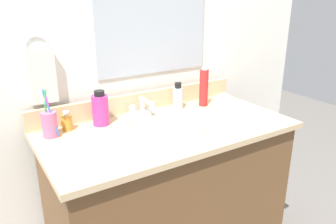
# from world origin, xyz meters

# --- Properties ---
(vanity_cabinet) EXTENTS (1.04, 0.51, 0.71)m
(vanity_cabinet) POSITION_xyz_m (0.00, 0.00, 0.35)
(vanity_cabinet) COLOR brown
(vanity_cabinet) RESTS_ON ground_plane
(countertop) EXTENTS (1.08, 0.55, 0.03)m
(countertop) POSITION_xyz_m (0.00, 0.00, 0.72)
(countertop) COLOR #D1B284
(countertop) RESTS_ON vanity_cabinet
(backsplash) EXTENTS (1.08, 0.02, 0.09)m
(backsplash) POSITION_xyz_m (0.00, 0.26, 0.78)
(backsplash) COLOR #D1B284
(backsplash) RESTS_ON countertop
(back_wall) EXTENTS (2.18, 0.04, 1.30)m
(back_wall) POSITION_xyz_m (0.00, 0.32, 0.65)
(back_wall) COLOR white
(back_wall) RESTS_ON ground_plane
(mirror_panel) EXTENTS (0.60, 0.01, 0.56)m
(mirror_panel) POSITION_xyz_m (0.10, 0.30, 1.18)
(mirror_panel) COLOR #B2BCC6
(towel_ring) EXTENTS (0.10, 0.01, 0.10)m
(towel_ring) POSITION_xyz_m (-0.44, 0.30, 1.07)
(towel_ring) COLOR silver
(hand_towel) EXTENTS (0.11, 0.04, 0.22)m
(hand_towel) POSITION_xyz_m (-0.44, 0.28, 0.95)
(hand_towel) COLOR silver
(sink_basin) EXTENTS (0.37, 0.37, 0.11)m
(sink_basin) POSITION_xyz_m (-0.01, 0.02, 0.70)
(sink_basin) COLOR white
(sink_basin) RESTS_ON countertop
(faucet) EXTENTS (0.16, 0.10, 0.08)m
(faucet) POSITION_xyz_m (-0.01, 0.21, 0.76)
(faucet) COLOR silver
(faucet) RESTS_ON countertop
(bottle_spray_red) EXTENTS (0.04, 0.04, 0.22)m
(bottle_spray_red) POSITION_xyz_m (0.31, 0.15, 0.83)
(bottle_spray_red) COLOR red
(bottle_spray_red) RESTS_ON countertop
(bottle_gel_clear) EXTENTS (0.05, 0.05, 0.13)m
(bottle_gel_clear) POSITION_xyz_m (0.17, 0.18, 0.79)
(bottle_gel_clear) COLOR silver
(bottle_gel_clear) RESTS_ON countertop
(bottle_soap_pink) EXTENTS (0.07, 0.07, 0.16)m
(bottle_soap_pink) POSITION_xyz_m (-0.24, 0.18, 0.80)
(bottle_soap_pink) COLOR #D8338C
(bottle_soap_pink) RESTS_ON countertop
(bottle_oil_amber) EXTENTS (0.04, 0.04, 0.08)m
(bottle_oil_amber) POSITION_xyz_m (-0.38, 0.20, 0.77)
(bottle_oil_amber) COLOR gold
(bottle_oil_amber) RESTS_ON countertop
(cup_pink) EXTENTS (0.06, 0.07, 0.20)m
(cup_pink) POSITION_xyz_m (-0.46, 0.17, 0.79)
(cup_pink) COLOR #D16693
(cup_pink) RESTS_ON countertop
(soap_bar) EXTENTS (0.06, 0.04, 0.02)m
(soap_bar) POSITION_xyz_m (0.47, 0.19, 0.74)
(soap_bar) COLOR white
(soap_bar) RESTS_ON countertop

